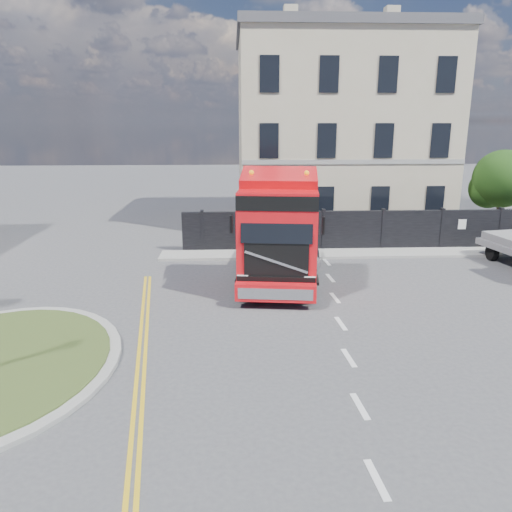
{
  "coord_description": "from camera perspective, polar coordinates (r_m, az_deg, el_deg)",
  "views": [
    {
      "loc": [
        -0.46,
        -15.17,
        6.3
      ],
      "look_at": [
        0.3,
        1.41,
        1.8
      ],
      "focal_mm": 35.0,
      "sensor_mm": 36.0,
      "label": 1
    }
  ],
  "objects": [
    {
      "name": "hoarding_fence",
      "position": [
        25.72,
        13.28,
        2.87
      ],
      "size": [
        18.8,
        0.25,
        2.0
      ],
      "color": "black",
      "rests_on": "ground"
    },
    {
      "name": "georgian_building",
      "position": [
        32.33,
        9.19,
        14.05
      ],
      "size": [
        12.3,
        10.3,
        12.8
      ],
      "color": "#BCB096",
      "rests_on": "ground"
    },
    {
      "name": "pavement_far",
      "position": [
        24.95,
        12.48,
        0.32
      ],
      "size": [
        20.0,
        1.6,
        0.12
      ],
      "primitive_type": "cube",
      "color": "gray",
      "rests_on": "ground"
    },
    {
      "name": "ground",
      "position": [
        16.44,
        -0.82,
        -7.38
      ],
      "size": [
        120.0,
        120.0,
        0.0
      ],
      "primitive_type": "plane",
      "color": "#424244",
      "rests_on": "ground"
    },
    {
      "name": "tree",
      "position": [
        31.22,
        26.03,
        7.67
      ],
      "size": [
        3.2,
        3.2,
        4.8
      ],
      "color": "#382619",
      "rests_on": "ground"
    },
    {
      "name": "truck",
      "position": [
        19.2,
        2.59,
        2.21
      ],
      "size": [
        3.66,
        7.74,
        4.47
      ],
      "rotation": [
        0.0,
        0.0,
        -0.12
      ],
      "color": "black",
      "rests_on": "ground"
    }
  ]
}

